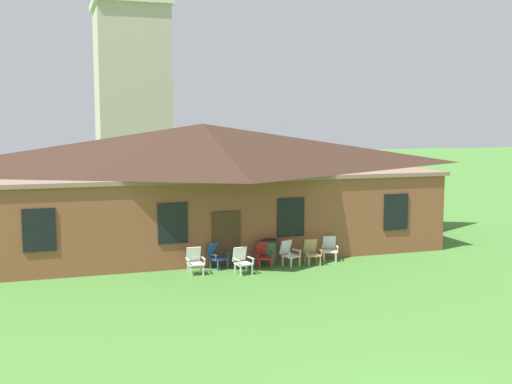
# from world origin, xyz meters

# --- Properties ---
(brick_building) EXTENTS (19.32, 10.40, 5.37)m
(brick_building) POSITION_xyz_m (-0.00, 18.87, 2.74)
(brick_building) COLOR brown
(brick_building) RESTS_ON ground
(dome_tower) EXTENTS (5.18, 5.18, 19.24)m
(dome_tower) POSITION_xyz_m (-0.99, 35.78, 8.80)
(dome_tower) COLOR #BCB29E
(dome_tower) RESTS_ON ground
(lawn_chair_by_porch) EXTENTS (0.64, 0.67, 0.96)m
(lawn_chair_by_porch) POSITION_xyz_m (-1.69, 13.06, 0.50)
(lawn_chair_by_porch) COLOR silver
(lawn_chair_by_porch) RESTS_ON ground
(lawn_chair_near_door) EXTENTS (0.80, 0.84, 0.96)m
(lawn_chair_near_door) POSITION_xyz_m (-0.72, 13.64, 0.50)
(lawn_chair_near_door) COLOR #2D5693
(lawn_chair_near_door) RESTS_ON ground
(lawn_chair_left_end) EXTENTS (0.72, 0.76, 0.96)m
(lawn_chair_left_end) POSITION_xyz_m (-0.06, 12.55, 0.50)
(lawn_chair_left_end) COLOR silver
(lawn_chair_left_end) RESTS_ON ground
(lawn_chair_middle) EXTENTS (0.70, 0.73, 0.96)m
(lawn_chair_middle) POSITION_xyz_m (1.01, 13.25, 0.50)
(lawn_chair_middle) COLOR maroon
(lawn_chair_middle) RESTS_ON ground
(lawn_chair_right_end) EXTENTS (0.79, 0.83, 0.96)m
(lawn_chair_right_end) POSITION_xyz_m (2.02, 13.23, 0.50)
(lawn_chair_right_end) COLOR white
(lawn_chair_right_end) RESTS_ON ground
(lawn_chair_far_side) EXTENTS (0.67, 0.70, 0.96)m
(lawn_chair_far_side) POSITION_xyz_m (2.92, 13.15, 0.50)
(lawn_chair_far_side) COLOR tan
(lawn_chair_far_side) RESTS_ON ground
(lawn_chair_under_eave) EXTENTS (0.77, 0.82, 0.96)m
(lawn_chair_under_eave) POSITION_xyz_m (3.88, 13.59, 0.50)
(lawn_chair_under_eave) COLOR white
(lawn_chair_under_eave) RESTS_ON ground
(trash_bin) EXTENTS (0.56, 0.56, 0.98)m
(trash_bin) POSITION_xyz_m (1.36, 13.57, 0.50)
(trash_bin) COLOR #335638
(trash_bin) RESTS_ON ground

